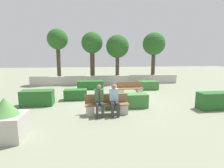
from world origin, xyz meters
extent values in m
plane|color=gray|center=(0.00, 0.00, 0.00)|extent=(60.00, 60.00, 0.00)
cube|color=#B7B2A8|center=(0.00, 5.79, 0.40)|extent=(13.23, 0.30, 0.80)
cube|color=brown|center=(-0.87, -2.31, 0.45)|extent=(1.94, 0.44, 0.05)
cube|color=brown|center=(-0.87, -2.07, 0.67)|extent=(1.94, 0.04, 0.40)
cube|color=#B7B2A8|center=(-1.61, -2.31, 0.21)|extent=(0.36, 0.40, 0.42)
cube|color=#B7B2A8|center=(-0.13, -2.31, 0.21)|extent=(0.36, 0.40, 0.42)
cube|color=brown|center=(1.05, 1.26, 0.45)|extent=(1.71, 0.44, 0.05)
cube|color=brown|center=(1.05, 1.50, 0.67)|extent=(1.71, 0.04, 0.40)
cube|color=#B7B2A8|center=(0.42, 1.26, 0.21)|extent=(0.36, 0.40, 0.42)
cube|color=#B7B2A8|center=(1.67, 1.26, 0.21)|extent=(0.36, 0.40, 0.42)
cube|color=#333338|center=(-1.32, -2.52, 0.54)|extent=(0.14, 0.46, 0.13)
cube|color=#333338|center=(-1.12, -2.52, 0.54)|extent=(0.14, 0.46, 0.13)
cube|color=#333338|center=(-1.34, -2.75, 0.30)|extent=(0.11, 0.11, 0.60)
cube|color=#333338|center=(-1.10, -2.75, 0.30)|extent=(0.11, 0.11, 0.60)
cube|color=#3D6B42|center=(-1.22, -2.28, 0.87)|extent=(0.38, 0.22, 0.54)
sphere|color=#936B4C|center=(-1.22, -2.30, 1.25)|extent=(0.21, 0.21, 0.21)
cube|color=maroon|center=(-1.22, -2.40, 0.89)|extent=(0.06, 0.01, 0.35)
cube|color=#333338|center=(-0.66, -2.52, 0.54)|extent=(0.14, 0.46, 0.13)
cube|color=#333338|center=(-0.46, -2.52, 0.54)|extent=(0.14, 0.46, 0.13)
cube|color=#333338|center=(-0.68, -2.75, 0.30)|extent=(0.11, 0.11, 0.60)
cube|color=#333338|center=(-0.44, -2.75, 0.30)|extent=(0.11, 0.11, 0.60)
cube|color=#9EBCE0|center=(-0.56, -2.28, 0.87)|extent=(0.38, 0.22, 0.54)
sphere|color=#936B4C|center=(-0.56, -2.30, 1.25)|extent=(0.21, 0.21, 0.21)
cube|color=#286028|center=(-1.52, 3.83, 0.32)|extent=(1.98, 0.89, 0.64)
cube|color=#286028|center=(-2.43, 0.53, 0.31)|extent=(1.31, 0.66, 0.62)
cube|color=#286028|center=(4.46, -2.24, 0.41)|extent=(1.69, 0.67, 0.83)
cube|color=#3D7A38|center=(0.19, -1.40, 0.34)|extent=(2.14, 0.70, 0.69)
cube|color=#3D7A38|center=(2.88, 2.99, 0.33)|extent=(1.45, 0.79, 0.66)
cube|color=#286028|center=(-4.33, -0.39, 0.40)|extent=(1.60, 0.79, 0.80)
cube|color=#B7B2A8|center=(-4.23, -4.17, 0.38)|extent=(1.07, 1.07, 0.77)
cone|color=#569347|center=(-4.23, -4.17, 1.05)|extent=(0.84, 0.84, 0.56)
cylinder|color=#473828|center=(-4.36, 7.07, 1.77)|extent=(0.35, 0.35, 3.55)
sphere|color=#285B23|center=(-4.36, 7.07, 4.06)|extent=(1.86, 1.86, 1.86)
cylinder|color=#473828|center=(-1.24, 7.11, 1.62)|extent=(0.43, 0.43, 3.23)
sphere|color=#285B23|center=(-1.24, 7.11, 3.78)|extent=(1.99, 1.99, 1.99)
cylinder|color=#473828|center=(1.09, 6.63, 1.42)|extent=(0.34, 0.34, 2.85)
sphere|color=#285B23|center=(1.09, 6.63, 3.43)|extent=(2.13, 2.13, 2.13)
cylinder|color=#473828|center=(4.69, 6.80, 1.56)|extent=(0.37, 0.37, 3.12)
sphere|color=#285B23|center=(4.69, 6.80, 3.71)|extent=(2.16, 2.16, 2.16)
camera|label=1|loc=(-1.67, -9.75, 2.59)|focal=28.00mm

